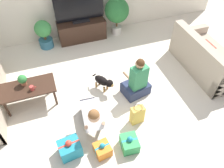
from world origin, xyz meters
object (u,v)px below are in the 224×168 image
Objects in this scene: potted_plant_back_right at (117,12)px; mug at (32,88)px; potted_plant_back_left at (44,33)px; gift_box_b at (70,148)px; tv_console at (82,30)px; gift_box_a at (129,143)px; dog at (104,82)px; tabletop_plant at (22,80)px; coffee_table at (28,89)px; person_kneeling at (91,114)px; gift_box_c at (102,149)px; sofa_right at (206,59)px; person_sitting at (137,82)px; gift_bag_a at (137,115)px; tv at (79,9)px.

mug is at bearing -141.02° from potted_plant_back_right.
potted_plant_back_left is 1.93× the size of gift_box_b.
gift_box_a is at bearing -90.44° from tv_console.
mug is at bearing -125.44° from tv_console.
tv_console is 2.00m from dog.
tabletop_plant is at bearing 132.42° from gift_box_a.
coffee_table is at bearing 132.76° from mug.
gift_box_c is (0.01, -0.57, -0.25)m from person_kneeling.
tabletop_plant is at bearing -108.29° from potted_plant_back_left.
gift_box_c is (-1.46, -3.33, -0.55)m from potted_plant_back_right.
tv_console and mug have the same top height.
potted_plant_back_left is at bearing 58.18° from sofa_right.
potted_plant_back_right is 3.75m from gift_box_b.
person_sitting is 0.73m from gift_bag_a.
potted_plant_back_right is at bearing 77.22° from gift_bag_a.
potted_plant_back_right reaches higher than gift_box_c.
potted_plant_back_left is 0.73× the size of potted_plant_back_right.
gift_bag_a is (0.79, 0.39, 0.09)m from gift_box_c.
gift_box_a is (-0.00, -1.43, -0.11)m from dog.
coffee_table is 2.40m from tv_console.
sofa_right is 2.74m from gift_box_a.
gift_box_b is at bearing -68.96° from tabletop_plant.
potted_plant_back_right is at bearing 0.00° from potted_plant_back_left.
sofa_right is at bearing -5.14° from tabletop_plant.
gift_box_a reaches higher than gift_box_c.
sofa_right is 1.44× the size of tv.
gift_box_c is at bearing 173.81° from gift_box_a.
gift_bag_a is (1.29, 0.22, 0.06)m from gift_box_b.
potted_plant_back_left is (0.52, 1.83, 0.03)m from coffee_table.
potted_plant_back_right is 3.68m from gift_box_c.
gift_box_b is (0.50, -1.33, -0.25)m from coffee_table.
sofa_right reaches higher than gift_box_c.
tabletop_plant is at bearing 111.04° from gift_box_b.
coffee_table is at bearing 133.27° from gift_box_a.
person_sitting is 2.44× the size of gift_box_b.
dog is at bearing 63.10° from person_kneeling.
gift_bag_a is (0.33, -0.98, -0.03)m from dog.
tabletop_plant is (-0.55, 1.43, 0.42)m from gift_box_b.
coffee_table is 1.44m from gift_box_b.
tv_console is at bearing 54.56° from mug.
potted_plant_back_right is 2.33m from person_sitting.
tv_console reaches higher than gift_box_a.
mug reaches higher than dog.
dog is (0.94, -1.95, -0.18)m from potted_plant_back_left.
coffee_table is at bearing 110.59° from gift_box_b.
person_kneeling is at bearing -43.39° from coffee_table.
gift_bag_a is (1.28, -2.94, -0.22)m from potted_plant_back_left.
gift_box_b is 1.30× the size of gift_box_c.
dog is 1.43m from gift_box_a.
person_sitting reaches higher than tv_console.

